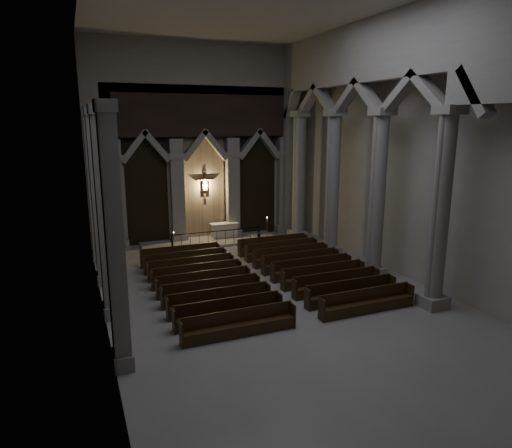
% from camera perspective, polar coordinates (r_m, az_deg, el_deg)
% --- Properties ---
extents(room, '(24.00, 24.10, 12.00)m').
position_cam_1_polar(room, '(17.74, 3.92, 13.25)').
color(room, gray).
rests_on(room, ground).
extents(sanctuary_wall, '(14.00, 0.77, 12.00)m').
position_cam_1_polar(sanctuary_wall, '(28.58, -6.49, 11.05)').
color(sanctuary_wall, gray).
rests_on(sanctuary_wall, ground).
extents(right_arcade, '(1.00, 24.00, 12.00)m').
position_cam_1_polar(right_arcade, '(21.79, 15.80, 13.32)').
color(right_arcade, gray).
rests_on(right_arcade, ground).
extents(left_pilasters, '(0.60, 13.00, 8.03)m').
position_cam_1_polar(left_pilasters, '(19.80, -18.84, 1.80)').
color(left_pilasters, gray).
rests_on(left_pilasters, ground).
extents(sanctuary_step, '(8.50, 2.60, 0.15)m').
position_cam_1_polar(sanctuary_step, '(28.63, -5.65, -2.18)').
color(sanctuary_step, gray).
rests_on(sanctuary_step, ground).
extents(altar, '(1.76, 0.70, 0.90)m').
position_cam_1_polar(altar, '(29.32, -3.99, -0.73)').
color(altar, beige).
rests_on(altar, sanctuary_step).
extents(altar_rail, '(5.48, 0.09, 1.08)m').
position_cam_1_polar(altar_rail, '(27.31, -4.92, -1.52)').
color(altar_rail, black).
rests_on(altar_rail, ground).
extents(candle_stand_left, '(0.21, 0.21, 1.26)m').
position_cam_1_polar(candle_stand_left, '(26.59, -10.20, -2.91)').
color(candle_stand_left, olive).
rests_on(candle_stand_left, ground).
extents(candle_stand_right, '(0.27, 0.27, 1.58)m').
position_cam_1_polar(candle_stand_right, '(28.69, 1.39, -1.37)').
color(candle_stand_right, olive).
rests_on(candle_stand_right, ground).
extents(pews, '(9.63, 9.53, 0.94)m').
position_cam_1_polar(pews, '(21.36, 0.53, -6.74)').
color(pews, black).
rests_on(pews, ground).
extents(worshipper, '(0.49, 0.41, 1.16)m').
position_cam_1_polar(worshipper, '(26.20, 0.40, -2.40)').
color(worshipper, black).
rests_on(worshipper, ground).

